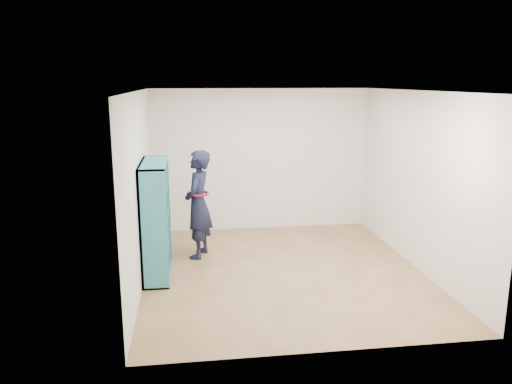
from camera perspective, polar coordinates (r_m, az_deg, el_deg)
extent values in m
plane|color=brown|center=(7.42, 3.11, -9.03)|extent=(4.50, 4.50, 0.00)
plane|color=white|center=(6.90, 3.37, 11.46)|extent=(4.50, 4.50, 0.00)
cube|color=white|center=(6.95, -13.17, 0.35)|extent=(0.02, 4.50, 2.60)
cube|color=white|center=(7.68, 18.04, 1.21)|extent=(0.02, 4.50, 2.60)
cube|color=white|center=(9.23, 0.56, 3.68)|extent=(4.00, 0.02, 2.60)
cube|color=white|center=(4.93, 8.25, -4.50)|extent=(4.00, 0.02, 2.60)
cube|color=teal|center=(6.66, -11.65, -4.41)|extent=(0.36, 0.03, 1.64)
cube|color=teal|center=(7.81, -11.11, -1.84)|extent=(0.36, 0.03, 1.64)
cube|color=teal|center=(7.49, -11.09, -8.97)|extent=(0.36, 1.23, 0.03)
cube|color=teal|center=(7.06, -11.64, 3.29)|extent=(0.36, 1.23, 0.03)
cube|color=teal|center=(7.24, -12.67, -3.06)|extent=(0.03, 1.23, 1.64)
cube|color=teal|center=(7.04, -11.45, -3.45)|extent=(0.33, 0.03, 1.59)
cube|color=teal|center=(7.42, -11.27, -2.62)|extent=(0.33, 0.03, 1.59)
cube|color=teal|center=(7.35, -11.22, -6.00)|extent=(0.33, 1.18, 0.03)
cube|color=teal|center=(7.23, -11.36, -3.02)|extent=(0.33, 1.18, 0.03)
cube|color=teal|center=(7.14, -11.49, 0.04)|extent=(0.33, 1.18, 0.03)
cube|color=beige|center=(7.09, -11.11, -9.63)|extent=(0.22, 0.14, 0.09)
cube|color=black|center=(6.88, -11.21, -6.26)|extent=(0.18, 0.16, 0.21)
cube|color=maroon|center=(6.76, -11.36, -2.96)|extent=(0.18, 0.16, 0.24)
cube|color=silver|center=(6.73, -11.54, -0.22)|extent=(0.22, 0.14, 0.09)
cube|color=navy|center=(7.37, -10.92, -8.02)|extent=(0.18, 0.16, 0.26)
cube|color=brown|center=(7.25, -11.04, -5.28)|extent=(0.18, 0.16, 0.21)
cube|color=#BFB28C|center=(7.21, -11.21, -2.71)|extent=(0.22, 0.14, 0.06)
cube|color=#26594C|center=(7.05, -11.32, 1.07)|extent=(0.18, 0.16, 0.26)
cube|color=beige|center=(7.73, -10.79, -6.85)|extent=(0.18, 0.16, 0.30)
cube|color=black|center=(7.70, -10.93, -4.79)|extent=(0.22, 0.14, 0.06)
cube|color=maroon|center=(7.52, -11.02, -1.37)|extent=(0.18, 0.16, 0.24)
cube|color=silver|center=(7.43, -11.16, 1.70)|extent=(0.18, 0.16, 0.27)
imported|color=black|center=(7.83, -6.63, -1.41)|extent=(0.57, 0.71, 1.70)
torus|color=#960B44|center=(7.79, -6.67, -0.18)|extent=(0.44, 0.44, 0.04)
cube|color=silver|center=(7.93, -7.56, -0.41)|extent=(0.02, 0.09, 0.13)
cube|color=black|center=(7.93, -7.56, -0.41)|extent=(0.02, 0.09, 0.13)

